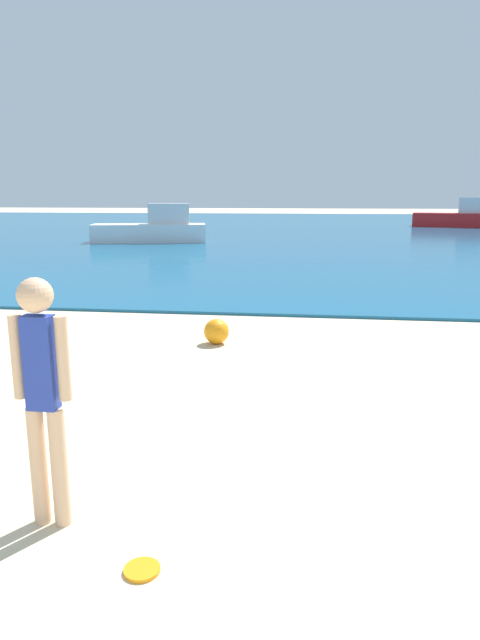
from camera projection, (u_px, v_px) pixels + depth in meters
water at (306, 227)px, 39.68m from camera, size 160.00×60.00×0.06m
person_standing at (43, 389)px, 3.75m from camera, size 0.40×0.23×1.76m
frisbee at (142, 570)px, 3.44m from camera, size 0.23×0.23×0.03m
boat_near at (154, 229)px, 26.82m from camera, size 5.62×2.82×1.83m
boat_far at (461, 217)px, 39.66m from camera, size 6.35×3.32×2.06m
beach_ball at (216, 331)px, 8.70m from camera, size 0.39×0.39×0.39m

